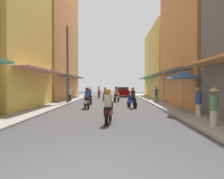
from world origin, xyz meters
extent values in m
plane|color=#424244|center=(0.00, 15.57, 0.00)|extent=(86.11, 86.11, 0.00)
cube|color=#9E9991|center=(-4.53, 15.57, 0.06)|extent=(1.63, 47.14, 0.12)
cube|color=#ADA89E|center=(4.53, 15.57, 0.06)|extent=(1.63, 47.14, 0.12)
cube|color=#B7727F|center=(-4.85, 12.56, 2.80)|extent=(1.10, 7.82, 0.12)
cube|color=#D88C4C|center=(-8.35, 24.64, 7.44)|extent=(6.00, 13.68, 14.87)
cube|color=slate|center=(-4.85, 24.64, 2.80)|extent=(1.10, 12.31, 0.12)
cube|color=#D88C4C|center=(8.35, 15.53, 8.54)|extent=(6.00, 11.62, 17.09)
cube|color=slate|center=(4.85, 15.53, 2.80)|extent=(1.10, 10.46, 0.12)
cube|color=#EFD159|center=(8.35, 28.84, 4.80)|extent=(6.00, 13.77, 9.60)
cube|color=#4CB28C|center=(4.85, 28.84, 2.80)|extent=(1.10, 12.39, 0.12)
cylinder|color=black|center=(1.53, 14.07, 0.28)|extent=(0.25, 0.56, 0.56)
cylinder|color=black|center=(1.93, 12.89, 0.28)|extent=(0.25, 0.56, 0.56)
cube|color=#1E38B7|center=(1.75, 13.43, 0.50)|extent=(0.59, 1.04, 0.24)
cube|color=black|center=(1.81, 13.24, 0.70)|extent=(0.44, 0.62, 0.14)
cylinder|color=#1E38B7|center=(1.57, 13.95, 0.70)|extent=(0.28, 0.28, 0.45)
cylinder|color=black|center=(1.57, 13.95, 0.95)|extent=(0.53, 0.20, 0.03)
cylinder|color=#262628|center=(1.80, 13.29, 1.05)|extent=(0.34, 0.34, 0.55)
sphere|color=orange|center=(1.80, 13.29, 1.45)|extent=(0.26, 0.26, 0.26)
cylinder|color=black|center=(-1.78, 27.38, 0.28)|extent=(0.17, 0.57, 0.56)
cylinder|color=black|center=(-1.98, 28.61, 0.28)|extent=(0.17, 0.57, 0.56)
cube|color=red|center=(-1.89, 28.04, 0.50)|extent=(0.43, 1.03, 0.24)
cube|color=black|center=(-1.92, 28.24, 0.70)|extent=(0.36, 0.60, 0.14)
cylinder|color=red|center=(-1.80, 27.50, 0.70)|extent=(0.28, 0.28, 0.45)
cylinder|color=black|center=(-1.80, 27.50, 0.95)|extent=(0.55, 0.12, 0.03)
cylinder|color=beige|center=(-1.91, 28.19, 1.05)|extent=(0.34, 0.34, 0.55)
sphere|color=#197233|center=(-1.91, 28.19, 1.45)|extent=(0.26, 0.26, 0.26)
cylinder|color=black|center=(-1.84, 13.45, 0.28)|extent=(0.25, 0.56, 0.56)
cylinder|color=black|center=(-1.46, 12.26, 0.28)|extent=(0.25, 0.56, 0.56)
cube|color=silver|center=(-1.64, 12.80, 0.50)|extent=(0.57, 1.04, 0.24)
cube|color=black|center=(-1.58, 12.61, 0.70)|extent=(0.44, 0.62, 0.14)
cylinder|color=silver|center=(-1.80, 13.33, 0.70)|extent=(0.28, 0.28, 0.45)
cylinder|color=black|center=(-1.80, 13.33, 0.95)|extent=(0.53, 0.19, 0.03)
cylinder|color=#334C8C|center=(-1.59, 12.66, 1.05)|extent=(0.34, 0.34, 0.55)
sphere|color=red|center=(-1.59, 12.66, 1.45)|extent=(0.26, 0.26, 0.26)
cylinder|color=black|center=(-0.53, 22.36, 0.28)|extent=(0.20, 0.56, 0.56)
cylinder|color=black|center=(-0.80, 21.14, 0.28)|extent=(0.20, 0.56, 0.56)
cube|color=orange|center=(-0.67, 21.70, 0.50)|extent=(0.49, 1.04, 0.24)
cube|color=black|center=(-0.72, 21.51, 0.70)|extent=(0.40, 0.61, 0.14)
cylinder|color=orange|center=(-0.55, 22.24, 0.70)|extent=(0.28, 0.28, 0.45)
cylinder|color=black|center=(-0.55, 22.24, 0.95)|extent=(0.54, 0.15, 0.03)
cylinder|color=#598C59|center=(-0.71, 21.55, 1.05)|extent=(0.34, 0.34, 0.55)
sphere|color=silver|center=(-0.71, 21.55, 1.45)|extent=(0.26, 0.26, 0.26)
cylinder|color=black|center=(-2.16, 17.53, 0.28)|extent=(0.27, 0.55, 0.56)
cylinder|color=black|center=(-1.74, 16.35, 0.28)|extent=(0.27, 0.55, 0.56)
cube|color=#197233|center=(-1.93, 16.89, 0.50)|extent=(0.60, 1.04, 0.24)
cube|color=black|center=(-1.87, 16.70, 0.70)|extent=(0.45, 0.62, 0.14)
cylinder|color=#197233|center=(-2.12, 17.41, 0.70)|extent=(0.28, 0.28, 0.45)
cylinder|color=black|center=(-2.12, 17.41, 0.95)|extent=(0.53, 0.21, 0.03)
cylinder|color=#334C8C|center=(-1.88, 16.75, 1.05)|extent=(0.34, 0.34, 0.55)
sphere|color=silver|center=(-1.88, 16.75, 1.45)|extent=(0.26, 0.26, 0.26)
cylinder|color=black|center=(0.76, 20.52, 0.28)|extent=(0.24, 0.56, 0.56)
cylinder|color=black|center=(0.40, 19.32, 0.28)|extent=(0.24, 0.56, 0.56)
cube|color=#B2B2B7|center=(0.56, 19.87, 0.50)|extent=(0.56, 1.04, 0.24)
cube|color=black|center=(0.51, 19.68, 0.70)|extent=(0.43, 0.62, 0.14)
cylinder|color=#B2B2B7|center=(0.72, 20.40, 0.70)|extent=(0.28, 0.28, 0.45)
cylinder|color=black|center=(0.72, 20.40, 0.95)|extent=(0.53, 0.19, 0.03)
cylinder|color=#BF8C3F|center=(0.52, 19.73, 1.05)|extent=(0.34, 0.34, 0.55)
sphere|color=black|center=(0.52, 19.73, 1.45)|extent=(0.26, 0.26, 0.26)
cylinder|color=black|center=(0.27, 6.86, 0.28)|extent=(0.14, 0.57, 0.56)
cylinder|color=black|center=(0.14, 5.62, 0.28)|extent=(0.14, 0.57, 0.56)
cube|color=maroon|center=(0.20, 6.19, 0.50)|extent=(0.38, 1.02, 0.24)
cube|color=black|center=(0.18, 5.99, 0.70)|extent=(0.34, 0.59, 0.14)
cylinder|color=maroon|center=(0.26, 6.74, 0.70)|extent=(0.28, 0.28, 0.45)
cylinder|color=black|center=(0.26, 6.74, 0.95)|extent=(0.55, 0.09, 0.03)
cylinder|color=beige|center=(0.18, 6.04, 1.05)|extent=(0.34, 0.34, 0.55)
sphere|color=orange|center=(0.18, 6.04, 1.45)|extent=(0.26, 0.26, 0.26)
cube|color=#8C0000|center=(1.42, 30.61, 0.60)|extent=(2.07, 4.22, 0.70)
cube|color=#333D47|center=(1.43, 30.46, 1.15)|extent=(1.76, 2.22, 0.60)
cylinder|color=black|center=(0.58, 31.80, 0.32)|extent=(0.23, 0.65, 0.64)
cylinder|color=black|center=(2.07, 31.92, 0.32)|extent=(0.23, 0.65, 0.64)
cylinder|color=black|center=(0.77, 29.31, 0.32)|extent=(0.23, 0.65, 0.64)
cylinder|color=black|center=(2.26, 29.42, 0.32)|extent=(0.23, 0.65, 0.64)
cylinder|color=#598C59|center=(4.51, 18.85, 0.37)|extent=(0.28, 0.28, 0.74)
cylinder|color=#334C8C|center=(4.51, 18.85, 1.05)|extent=(0.34, 0.34, 0.62)
sphere|color=tan|center=(4.51, 18.85, 1.50)|extent=(0.22, 0.22, 0.22)
cylinder|color=beige|center=(4.82, 7.89, 0.37)|extent=(0.28, 0.28, 0.74)
cylinder|color=#334C8C|center=(4.82, 7.89, 1.05)|extent=(0.34, 0.34, 0.62)
sphere|color=#9E7256|center=(4.82, 7.89, 1.50)|extent=(0.22, 0.22, 0.22)
cylinder|color=beige|center=(4.44, 5.09, 0.36)|extent=(0.28, 0.28, 0.72)
cylinder|color=#598C59|center=(4.44, 5.09, 1.03)|extent=(0.34, 0.34, 0.61)
sphere|color=#9E7256|center=(4.44, 5.09, 1.47)|extent=(0.22, 0.22, 0.22)
cone|color=#D1B77A|center=(4.44, 5.09, 1.57)|extent=(0.44, 0.44, 0.16)
cylinder|color=#262628|center=(-4.17, 19.21, 0.39)|extent=(0.28, 0.28, 0.78)
cylinder|color=beige|center=(-4.17, 19.21, 1.10)|extent=(0.34, 0.34, 0.66)
sphere|color=tan|center=(-4.17, 19.21, 1.57)|extent=(0.22, 0.22, 0.22)
cylinder|color=#99999E|center=(4.58, 9.74, 1.20)|extent=(0.05, 0.05, 2.39)
cone|color=#335999|center=(4.58, 9.74, 2.34)|extent=(2.19, 2.19, 0.45)
cylinder|color=#4C4C4F|center=(-3.97, 17.11, 3.58)|extent=(0.20, 0.20, 7.16)
cylinder|color=#3F382D|center=(-3.97, 17.11, 6.56)|extent=(0.08, 1.20, 0.08)
cylinder|color=gray|center=(3.87, 12.14, 1.30)|extent=(0.07, 0.07, 2.60)
cylinder|color=red|center=(3.87, 12.14, 2.35)|extent=(0.02, 0.60, 0.60)
cube|color=white|center=(3.87, 12.14, 2.35)|extent=(0.03, 0.40, 0.10)
camera|label=1|loc=(0.57, -4.22, 1.73)|focal=37.28mm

